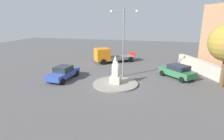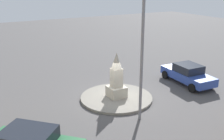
# 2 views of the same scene
# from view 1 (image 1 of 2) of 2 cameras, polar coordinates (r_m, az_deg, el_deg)

# --- Properties ---
(ground_plane) EXTENTS (80.00, 80.00, 0.00)m
(ground_plane) POSITION_cam_1_polar(r_m,az_deg,el_deg) (18.99, 1.04, -4.54)
(ground_plane) COLOR #4F4C4C
(traffic_island) EXTENTS (4.69, 4.69, 0.16)m
(traffic_island) POSITION_cam_1_polar(r_m,az_deg,el_deg) (18.96, 1.04, -4.31)
(traffic_island) COLOR gray
(traffic_island) RESTS_ON ground
(monument) EXTENTS (1.07, 1.07, 2.97)m
(monument) POSITION_cam_1_polar(r_m,az_deg,el_deg) (18.56, 1.06, -0.61)
(monument) COLOR #B2AA99
(monument) RESTS_ON traffic_island
(streetlamp) EXTENTS (3.09, 0.28, 7.82)m
(streetlamp) POSITION_cam_1_polar(r_m,az_deg,el_deg) (20.72, 3.65, 10.59)
(streetlamp) COLOR slate
(streetlamp) RESTS_ON ground
(car_green_passing) EXTENTS (4.13, 4.12, 1.56)m
(car_green_passing) POSITION_cam_1_polar(r_m,az_deg,el_deg) (22.12, 19.84, -0.34)
(car_green_passing) COLOR #2D6B42
(car_green_passing) RESTS_ON ground
(car_blue_approaching) EXTENTS (2.18, 4.51, 1.49)m
(car_blue_approaching) POSITION_cam_1_polar(r_m,az_deg,el_deg) (21.12, -15.01, -0.83)
(car_blue_approaching) COLOR #2D479E
(car_blue_approaching) RESTS_ON ground
(truck_orange_near_island) EXTENTS (6.20, 5.27, 2.28)m
(truck_orange_near_island) POSITION_cam_1_polar(r_m,az_deg,el_deg) (28.16, -0.97, 4.48)
(truck_orange_near_island) COLOR orange
(truck_orange_near_island) RESTS_ON ground
(stone_boundary_wall) EXTENTS (6.44, 12.56, 1.59)m
(stone_boundary_wall) POSITION_cam_1_polar(r_m,az_deg,el_deg) (23.68, 29.10, -0.43)
(stone_boundary_wall) COLOR #B2AA99
(stone_boundary_wall) RESTS_ON ground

